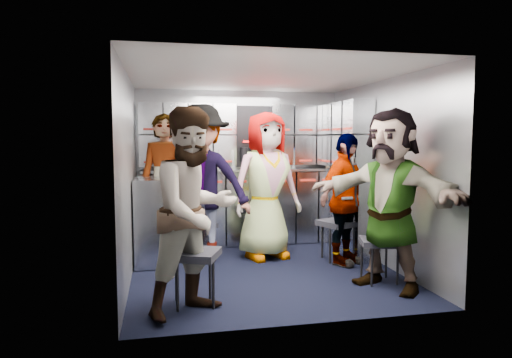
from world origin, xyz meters
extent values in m
plane|color=black|center=(0.00, 0.00, 0.00)|extent=(3.00, 3.00, 0.00)
cube|color=gray|center=(0.00, 1.50, 1.05)|extent=(2.80, 0.04, 2.10)
cube|color=gray|center=(-1.40, 0.00, 1.05)|extent=(0.04, 3.00, 2.10)
cube|color=gray|center=(1.40, 0.00, 1.05)|extent=(0.04, 3.00, 2.10)
cube|color=silver|center=(0.00, 0.00, 2.10)|extent=(2.80, 3.00, 0.02)
cube|color=#A4AAB4|center=(0.00, 1.29, 0.49)|extent=(2.68, 0.38, 0.99)
cube|color=#A4AAB4|center=(-1.19, 0.56, 0.49)|extent=(0.38, 0.76, 0.99)
cube|color=#AEB1B5|center=(0.00, 1.29, 1.01)|extent=(2.68, 0.42, 0.03)
cube|color=#A4AAB4|center=(0.00, 1.35, 1.49)|extent=(2.68, 0.28, 0.82)
cube|color=#A4AAB4|center=(1.25, 0.70, 1.49)|extent=(0.28, 1.00, 0.82)
cube|color=#A4AAB4|center=(1.25, 0.60, 0.50)|extent=(0.28, 1.20, 1.00)
cube|color=#B2261A|center=(0.00, 1.09, 0.88)|extent=(2.60, 0.02, 0.03)
cube|color=black|center=(-0.82, -0.91, 0.45)|extent=(0.52, 0.50, 0.06)
cylinder|color=black|center=(-0.96, -1.03, 0.21)|extent=(0.03, 0.03, 0.43)
cylinder|color=black|center=(-0.67, -1.03, 0.21)|extent=(0.03, 0.03, 0.43)
cylinder|color=black|center=(-0.96, -0.78, 0.21)|extent=(0.03, 0.03, 0.43)
cylinder|color=black|center=(-0.67, -0.78, 0.21)|extent=(0.03, 0.03, 0.43)
cube|color=black|center=(-0.62, 0.72, 0.40)|extent=(0.41, 0.40, 0.06)
cylinder|color=black|center=(-0.76, 0.60, 0.19)|extent=(0.02, 0.02, 0.38)
cylinder|color=black|center=(-0.49, 0.60, 0.19)|extent=(0.02, 0.02, 0.38)
cylinder|color=black|center=(-0.76, 0.83, 0.19)|extent=(0.02, 0.02, 0.38)
cylinder|color=black|center=(-0.49, 0.83, 0.19)|extent=(0.02, 0.02, 0.38)
cube|color=black|center=(0.16, 0.71, 0.46)|extent=(0.53, 0.51, 0.07)
cylinder|color=black|center=(0.00, 0.58, 0.22)|extent=(0.03, 0.03, 0.44)
cylinder|color=black|center=(0.31, 0.58, 0.22)|extent=(0.03, 0.03, 0.44)
cylinder|color=black|center=(0.00, 0.85, 0.22)|extent=(0.03, 0.03, 0.44)
cylinder|color=black|center=(0.31, 0.85, 0.22)|extent=(0.03, 0.03, 0.44)
cube|color=black|center=(0.96, 0.23, 0.44)|extent=(0.52, 0.51, 0.06)
cylinder|color=black|center=(0.82, 0.11, 0.21)|extent=(0.03, 0.03, 0.42)
cylinder|color=black|center=(1.11, 0.11, 0.21)|extent=(0.03, 0.03, 0.42)
cylinder|color=black|center=(0.82, 0.36, 0.21)|extent=(0.03, 0.03, 0.42)
cylinder|color=black|center=(1.11, 0.36, 0.21)|extent=(0.03, 0.03, 0.42)
cube|color=black|center=(1.05, -0.65, 0.41)|extent=(0.45, 0.44, 0.06)
cylinder|color=black|center=(0.91, -0.76, 0.20)|extent=(0.02, 0.02, 0.39)
cylinder|color=black|center=(1.19, -0.76, 0.20)|extent=(0.02, 0.02, 0.39)
cylinder|color=black|center=(0.91, -0.53, 0.20)|extent=(0.02, 0.02, 0.39)
cylinder|color=black|center=(1.19, -0.53, 0.20)|extent=(0.02, 0.02, 0.39)
imported|color=black|center=(-1.03, 0.92, 0.87)|extent=(0.72, 0.55, 1.75)
imported|color=black|center=(-0.82, -1.09, 0.85)|extent=(1.04, 0.98, 1.69)
imported|color=black|center=(-0.62, 0.54, 0.92)|extent=(1.35, 1.06, 1.83)
imported|color=black|center=(0.16, 0.53, 0.88)|extent=(0.97, 0.75, 1.76)
imported|color=black|center=(0.96, 0.05, 0.75)|extent=(0.93, 0.81, 1.50)
imported|color=black|center=(1.05, -0.83, 0.87)|extent=(1.29, 1.63, 1.73)
cylinder|color=white|center=(-0.33, 1.24, 1.17)|extent=(0.06, 0.06, 0.27)
cylinder|color=white|center=(-0.14, 1.24, 1.16)|extent=(0.07, 0.07, 0.26)
cylinder|color=white|center=(0.71, 1.24, 1.16)|extent=(0.06, 0.06, 0.26)
cylinder|color=#CBB28F|center=(-0.45, 1.23, 1.07)|extent=(0.09, 0.09, 0.09)
cylinder|color=#CBB28F|center=(1.22, 1.23, 1.08)|extent=(0.09, 0.09, 0.10)
camera|label=1|loc=(-1.08, -4.78, 1.44)|focal=32.00mm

